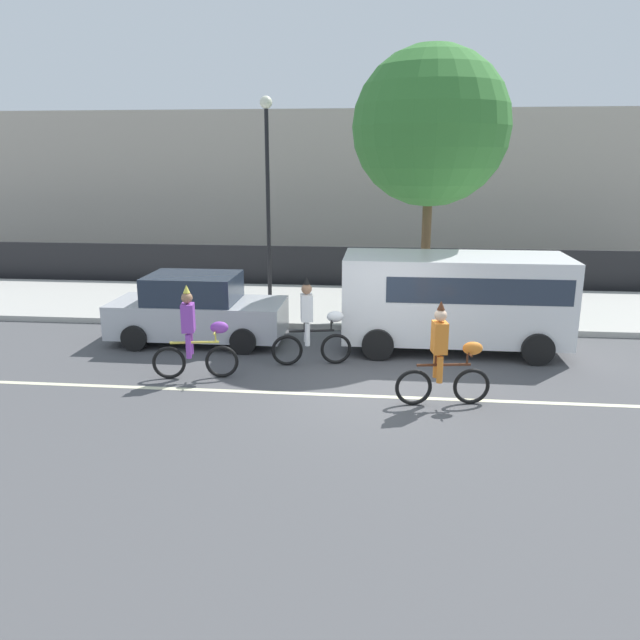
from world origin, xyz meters
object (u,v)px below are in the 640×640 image
(parade_cyclist_zebra, at_px, (312,327))
(street_lamp_post, at_px, (267,169))
(parked_van_white, at_px, (457,295))
(parade_cyclist_purple, at_px, (195,338))
(parade_cyclist_orange, at_px, (445,360))
(parked_car_silver, at_px, (197,310))

(parade_cyclist_zebra, bearing_deg, street_lamp_post, 108.78)
(parked_van_white, bearing_deg, parade_cyclist_purple, -154.61)
(parade_cyclist_purple, height_order, parked_van_white, parked_van_white)
(parade_cyclist_orange, relative_size, parked_car_silver, 0.47)
(parade_cyclist_orange, distance_m, parked_van_white, 3.52)
(parade_cyclist_purple, xyz_separation_m, parked_car_silver, (-0.71, 2.52, -0.06))
(street_lamp_post, bearing_deg, parked_van_white, -40.35)
(parade_cyclist_purple, bearing_deg, parked_car_silver, 105.79)
(parade_cyclist_purple, distance_m, street_lamp_post, 7.62)
(parade_cyclist_zebra, distance_m, parked_car_silver, 3.26)
(street_lamp_post, bearing_deg, parked_car_silver, -102.06)
(parked_van_white, xyz_separation_m, parked_car_silver, (-6.10, -0.04, -0.50))
(parade_cyclist_orange, xyz_separation_m, parked_car_silver, (-5.53, 3.40, -0.06))
(street_lamp_post, bearing_deg, parade_cyclist_orange, -59.63)
(parade_cyclist_orange, bearing_deg, street_lamp_post, 120.37)
(parade_cyclist_orange, relative_size, street_lamp_post, 0.33)
(parked_car_silver, bearing_deg, parade_cyclist_orange, -31.63)
(parade_cyclist_purple, relative_size, parked_car_silver, 0.47)
(parade_cyclist_orange, bearing_deg, parked_car_silver, 148.37)
(parade_cyclist_purple, xyz_separation_m, parked_van_white, (5.39, 2.56, 0.44))
(parked_car_silver, bearing_deg, street_lamp_post, 77.94)
(parked_car_silver, relative_size, street_lamp_post, 0.70)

